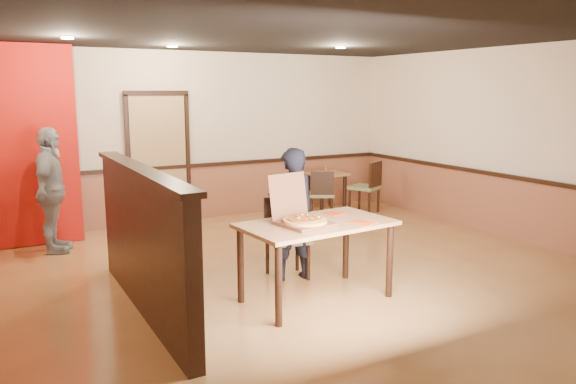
# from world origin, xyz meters

# --- Properties ---
(floor) EXTENTS (7.00, 7.00, 0.00)m
(floor) POSITION_xyz_m (0.00, 0.00, 0.00)
(floor) COLOR #C4864C
(floor) RESTS_ON ground
(ceiling) EXTENTS (7.00, 7.00, 0.00)m
(ceiling) POSITION_xyz_m (0.00, 0.00, 2.80)
(ceiling) COLOR black
(ceiling) RESTS_ON wall_back
(wall_back) EXTENTS (7.00, 0.00, 7.00)m
(wall_back) POSITION_xyz_m (0.00, 3.50, 1.40)
(wall_back) COLOR beige
(wall_back) RESTS_ON floor
(wall_right) EXTENTS (0.00, 7.00, 7.00)m
(wall_right) POSITION_xyz_m (3.50, 0.00, 1.40)
(wall_right) COLOR beige
(wall_right) RESTS_ON floor
(wainscot_back) EXTENTS (7.00, 0.04, 0.90)m
(wainscot_back) POSITION_xyz_m (0.00, 3.47, 0.45)
(wainscot_back) COLOR #93553B
(wainscot_back) RESTS_ON floor
(chair_rail_back) EXTENTS (7.00, 0.06, 0.06)m
(chair_rail_back) POSITION_xyz_m (0.00, 3.45, 0.92)
(chair_rail_back) COLOR black
(chair_rail_back) RESTS_ON wall_back
(wainscot_right) EXTENTS (0.04, 7.00, 0.90)m
(wainscot_right) POSITION_xyz_m (3.47, 0.00, 0.45)
(wainscot_right) COLOR #93553B
(wainscot_right) RESTS_ON floor
(chair_rail_right) EXTENTS (0.06, 7.00, 0.06)m
(chair_rail_right) POSITION_xyz_m (3.45, 0.00, 0.92)
(chair_rail_right) COLOR black
(chair_rail_right) RESTS_ON wall_right
(back_door) EXTENTS (0.90, 0.06, 2.10)m
(back_door) POSITION_xyz_m (-0.80, 3.46, 1.05)
(back_door) COLOR tan
(back_door) RESTS_ON wall_back
(booth_partition) EXTENTS (0.20, 3.10, 1.44)m
(booth_partition) POSITION_xyz_m (-2.00, -0.20, 0.74)
(booth_partition) COLOR black
(booth_partition) RESTS_ON floor
(red_accent_panel) EXTENTS (1.60, 0.20, 2.78)m
(red_accent_panel) POSITION_xyz_m (-2.90, 3.00, 1.40)
(red_accent_panel) COLOR red
(red_accent_panel) RESTS_ON floor
(spot_a) EXTENTS (0.14, 0.14, 0.02)m
(spot_a) POSITION_xyz_m (-2.30, 1.80, 2.78)
(spot_a) COLOR #FFD7B2
(spot_a) RESTS_ON ceiling
(spot_b) EXTENTS (0.14, 0.14, 0.02)m
(spot_b) POSITION_xyz_m (-0.80, 2.50, 2.78)
(spot_b) COLOR #FFD7B2
(spot_b) RESTS_ON ceiling
(spot_c) EXTENTS (0.14, 0.14, 0.02)m
(spot_c) POSITION_xyz_m (1.40, 1.50, 2.78)
(spot_c) COLOR #FFD7B2
(spot_c) RESTS_ON ceiling
(main_table) EXTENTS (1.62, 1.01, 0.83)m
(main_table) POSITION_xyz_m (-0.35, -0.73, 0.72)
(main_table) COLOR #B0754A
(main_table) RESTS_ON floor
(diner_chair) EXTENTS (0.53, 0.53, 0.93)m
(diner_chair) POSITION_xyz_m (-0.25, 0.12, 0.51)
(diner_chair) COLOR olive
(diner_chair) RESTS_ON floor
(side_chair_left) EXTENTS (0.56, 0.56, 0.83)m
(side_chair_left) POSITION_xyz_m (1.70, 2.45, 0.45)
(side_chair_left) COLOR olive
(side_chair_left) RESTS_ON floor
(side_chair_right) EXTENTS (0.62, 0.62, 0.93)m
(side_chair_right) POSITION_xyz_m (2.66, 2.44, 0.51)
(side_chair_right) COLOR olive
(side_chair_right) RESTS_ON floor
(side_table) EXTENTS (0.66, 0.66, 0.69)m
(side_table) POSITION_xyz_m (2.18, 3.05, 0.52)
(side_table) COLOR #B0754A
(side_table) RESTS_ON floor
(diner) EXTENTS (0.60, 0.43, 1.53)m
(diner) POSITION_xyz_m (-0.26, -0.03, 0.77)
(diner) COLOR black
(diner) RESTS_ON floor
(passerby) EXTENTS (0.71, 1.07, 1.70)m
(passerby) POSITION_xyz_m (-2.54, 2.46, 0.85)
(passerby) COLOR #929199
(passerby) RESTS_ON floor
(pizza_box) EXTENTS (0.55, 0.62, 0.49)m
(pizza_box) POSITION_xyz_m (-0.53, -0.74, 0.89)
(pizza_box) COLOR brown
(pizza_box) RESTS_ON main_table
(pizza) EXTENTS (0.47, 0.47, 0.03)m
(pizza) POSITION_xyz_m (-0.52, -0.79, 0.88)
(pizza) COLOR #E2A252
(pizza) RESTS_ON pizza_box
(napkin_near) EXTENTS (0.31, 0.31, 0.01)m
(napkin_near) POSITION_xyz_m (0.05, -0.97, 0.83)
(napkin_near) COLOR #EC4510
(napkin_near) RESTS_ON main_table
(napkin_far) EXTENTS (0.23, 0.23, 0.01)m
(napkin_far) POSITION_xyz_m (0.05, -0.47, 0.83)
(napkin_far) COLOR #EC4510
(napkin_far) RESTS_ON main_table
(condiment) EXTENTS (0.06, 0.06, 0.14)m
(condiment) POSITION_xyz_m (2.15, 3.01, 0.76)
(condiment) COLOR #9B621C
(condiment) RESTS_ON side_table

